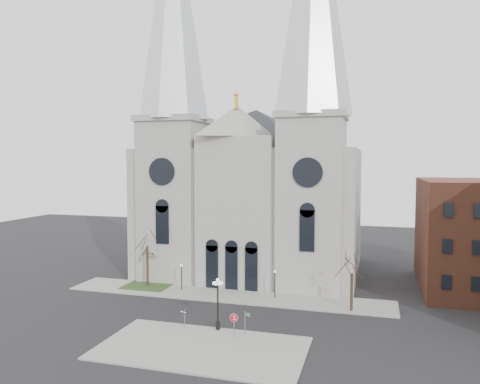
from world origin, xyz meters
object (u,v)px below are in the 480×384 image
(stop_sign, at_px, (234,320))
(globe_lamp, at_px, (218,297))
(street_name_sign, at_px, (246,321))
(one_way_sign, at_px, (185,316))

(stop_sign, xyz_separation_m, globe_lamp, (-2.10, 1.53, 1.52))
(stop_sign, height_order, globe_lamp, globe_lamp)
(stop_sign, bearing_deg, globe_lamp, 167.39)
(stop_sign, xyz_separation_m, street_name_sign, (0.81, 1.06, -0.33))
(stop_sign, distance_m, one_way_sign, 5.28)
(stop_sign, distance_m, globe_lamp, 3.01)
(one_way_sign, bearing_deg, stop_sign, 16.26)
(one_way_sign, height_order, street_name_sign, street_name_sign)
(stop_sign, relative_size, one_way_sign, 1.19)
(one_way_sign, relative_size, street_name_sign, 0.87)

